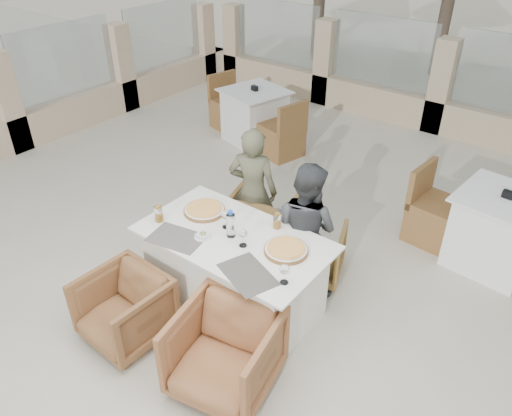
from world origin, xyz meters
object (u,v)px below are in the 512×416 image
Objects in this scene: pizza_right at (286,250)px; beer_glass_left at (159,214)px; wine_glass_near at (243,236)px; diner_left at (253,192)px; armchair_far_left at (265,218)px; armchair_far_right at (313,251)px; bg_table_a at (255,116)px; beer_glass_right at (277,221)px; bg_table_b at (496,231)px; water_bottle at (231,223)px; wine_glass_corner at (285,273)px; pizza_left at (204,210)px; wine_glass_centre at (226,218)px; armchair_near_right at (225,353)px; diner_right at (305,229)px; armchair_near_left at (125,309)px; olive_dish at (203,235)px; dining_table at (235,273)px.

beer_glass_left is at bearing -164.62° from pizza_right.
wine_glass_near is 1.02m from diner_left.
armchair_far_left reaches higher than armchair_far_right.
bg_table_a is (-1.64, 1.95, 0.08)m from armchair_far_left.
beer_glass_right reaches higher than bg_table_a.
water_bottle is at bearing -123.90° from bg_table_b.
armchair_far_left is at bearing 75.80° from beer_glass_left.
wine_glass_corner is 1.48m from diner_left.
diner_left is at bearing 87.42° from pizza_left.
beer_glass_left is 1.30m from armchair_far_left.
water_bottle reaches higher than wine_glass_centre.
bg_table_a is at bearing 130.88° from beer_glass_right.
beer_glass_left is 1.05m from diner_left.
armchair_near_right is at bearing -23.02° from beer_glass_left.
beer_glass_left is (-0.80, -0.16, -0.02)m from wine_glass_near.
pizza_left is 2.83m from bg_table_b.
wine_glass_centre is 0.80m from diner_left.
bg_table_b is (2.07, 1.89, -0.41)m from pizza_left.
pizza_right is at bearing 107.53° from diner_right.
diner_right is at bearing 137.95° from armchair_far_left.
pizza_right reaches higher than bg_table_b.
wine_glass_near is 0.54m from wine_glass_corner.
wine_glass_near is 1.29× the size of beer_glass_left.
wine_glass_near is 0.11× the size of bg_table_b.
wine_glass_centre is 0.27× the size of armchair_far_left.
armchair_far_right is 0.45× the size of diner_right.
armchair_near_right is (0.85, -1.63, 0.03)m from armchair_far_left.
bg_table_a is at bearing 130.70° from wine_glass_corner.
armchair_far_left is at bearing -24.08° from diner_right.
diner_left is at bearing 136.73° from wine_glass_corner.
pizza_right is 1.41m from armchair_near_left.
beer_glass_right reaches higher than olive_dish.
diner_left is 2.64m from bg_table_a.
beer_glass_left is (-0.52, -0.28, -0.02)m from wine_glass_centre.
beer_glass_left is 0.19× the size of armchair_near_right.
pizza_left is 1.15m from wine_glass_corner.
bg_table_b is at bearing 58.81° from pizza_right.
wine_glass_centre is 0.14× the size of diner_left.
pizza_right is at bearing 11.95° from dining_table.
olive_dish is 0.92m from diner_right.
armchair_near_right is 2.95m from bg_table_b.
beer_glass_left is at bearing 179.94° from wine_glass_corner.
dining_table reaches higher than armchair_near_left.
armchair_far_left is (-0.37, 0.93, -0.08)m from dining_table.
wine_glass_near reaches higher than olive_dish.
beer_glass_right is at bearing 61.34° from armchair_near_left.
olive_dish is 0.07× the size of bg_table_a.
diner_right is (-0.14, 0.50, -0.14)m from pizza_right.
pizza_left is 0.38m from olive_dish.
bg_table_b reaches higher than armchair_near_left.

